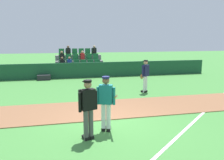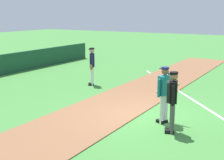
# 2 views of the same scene
# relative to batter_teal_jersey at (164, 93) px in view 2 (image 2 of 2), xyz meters

# --- Properties ---
(ground_plane) EXTENTS (80.00, 80.00, 0.00)m
(ground_plane) POSITION_rel_batter_teal_jersey_xyz_m (0.25, 0.68, -0.97)
(ground_plane) COLOR #42843A
(infield_dirt_path) EXTENTS (28.00, 2.66, 0.03)m
(infield_dirt_path) POSITION_rel_batter_teal_jersey_xyz_m (0.25, 2.26, -0.95)
(infield_dirt_path) COLOR brown
(infield_dirt_path) RESTS_ON ground
(foul_line_chalk) EXTENTS (9.11, 7.97, 0.01)m
(foul_line_chalk) POSITION_rel_batter_teal_jersey_xyz_m (3.25, 0.18, -0.96)
(foul_line_chalk) COLOR white
(foul_line_chalk) RESTS_ON ground
(batter_teal_jersey) EXTENTS (0.60, 0.80, 1.76)m
(batter_teal_jersey) POSITION_rel_batter_teal_jersey_xyz_m (0.00, 0.00, 0.00)
(batter_teal_jersey) COLOR white
(batter_teal_jersey) RESTS_ON ground
(umpire_home_plate) EXTENTS (0.56, 0.40, 1.76)m
(umpire_home_plate) POSITION_rel_batter_teal_jersey_xyz_m (-0.63, -0.48, 0.03)
(umpire_home_plate) COLOR #4C4C4C
(umpire_home_plate) RESTS_ON ground
(runner_navy_jersey) EXTENTS (0.62, 0.46, 1.76)m
(runner_navy_jersey) POSITION_rel_batter_teal_jersey_xyz_m (3.12, 4.79, -0.01)
(runner_navy_jersey) COLOR white
(runner_navy_jersey) RESTS_ON ground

